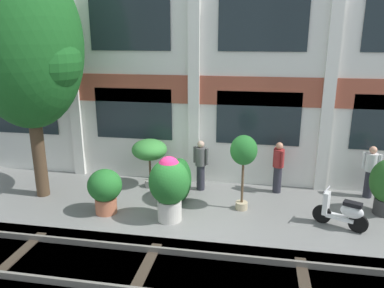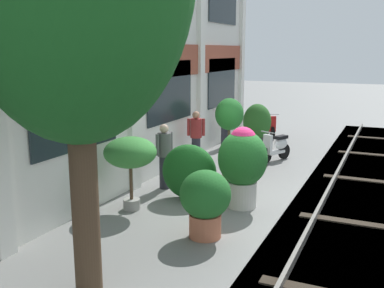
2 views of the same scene
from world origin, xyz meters
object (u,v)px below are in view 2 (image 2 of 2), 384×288
at_px(potted_plant_glazed_jar, 257,124).
at_px(resident_near_plants, 196,137).
at_px(potted_plant_stone_basin, 243,161).
at_px(potted_plant_fluted_column, 205,199).
at_px(resident_watching_tracks, 164,154).
at_px(scooter_near_curb, 269,126).
at_px(scooter_second_parked, 277,147).
at_px(potted_plant_tall_urn, 130,154).
at_px(potted_plant_terracotta_small, 229,118).
at_px(resident_by_doorway, 225,123).
at_px(topiary_hedge, 189,172).

height_order(potted_plant_glazed_jar, resident_near_plants, resident_near_plants).
distance_m(potted_plant_stone_basin, potted_plant_fluted_column, 1.87).
bearing_deg(potted_plant_glazed_jar, resident_watching_tracks, 171.28).
bearing_deg(scooter_near_curb, potted_plant_stone_basin, -18.36).
distance_m(potted_plant_glazed_jar, scooter_second_parked, 1.73).
xyz_separation_m(potted_plant_stone_basin, resident_near_plants, (2.90, 2.39, -0.16)).
distance_m(potted_plant_glazed_jar, resident_watching_tracks, 5.33).
bearing_deg(potted_plant_glazed_jar, potted_plant_stone_basin, -166.64).
xyz_separation_m(potted_plant_fluted_column, resident_watching_tracks, (2.34, 2.08, 0.15)).
bearing_deg(potted_plant_stone_basin, potted_plant_glazed_jar, 13.36).
bearing_deg(potted_plant_fluted_column, potted_plant_tall_urn, 71.07).
relative_size(potted_plant_fluted_column, scooter_second_parked, 0.98).
height_order(potted_plant_stone_basin, resident_watching_tracks, potted_plant_stone_basin).
relative_size(potted_plant_terracotta_small, resident_near_plants, 1.33).
bearing_deg(potted_plant_fluted_column, resident_watching_tracks, 41.62).
xyz_separation_m(potted_plant_fluted_column, resident_by_doorway, (7.46, 2.40, 0.15)).
bearing_deg(potted_plant_fluted_column, scooter_near_curb, 8.41).
distance_m(scooter_near_curb, resident_by_doorway, 2.85).
distance_m(potted_plant_terracotta_small, scooter_near_curb, 6.57).
xyz_separation_m(potted_plant_stone_basin, scooter_near_curb, (8.30, 1.60, -0.60)).
distance_m(potted_plant_stone_basin, scooter_near_curb, 8.47).
bearing_deg(topiary_hedge, scooter_near_curb, 2.22).
relative_size(potted_plant_tall_urn, topiary_hedge, 1.23).
height_order(scooter_near_curb, scooter_second_parked, same).
bearing_deg(potted_plant_stone_basin, scooter_second_parked, 4.36).
bearing_deg(scooter_second_parked, potted_plant_stone_basin, 28.99).
xyz_separation_m(potted_plant_stone_basin, resident_watching_tracks, (0.50, 2.18, -0.16)).
distance_m(potted_plant_tall_urn, resident_by_doorway, 6.79).
bearing_deg(resident_watching_tracks, potted_plant_tall_urn, -67.72).
height_order(scooter_near_curb, resident_watching_tracks, resident_watching_tracks).
relative_size(potted_plant_fluted_column, resident_near_plants, 0.78).
xyz_separation_m(potted_plant_terracotta_small, potted_plant_fluted_column, (-3.71, -0.89, -0.94)).
distance_m(scooter_second_parked, topiary_hedge, 4.56).
distance_m(potted_plant_terracotta_small, scooter_second_parked, 2.94).
height_order(potted_plant_terracotta_small, potted_plant_glazed_jar, potted_plant_terracotta_small).
xyz_separation_m(scooter_near_curb, resident_watching_tracks, (-7.79, 0.58, 0.43)).
height_order(potted_plant_stone_basin, potted_plant_glazed_jar, potted_plant_stone_basin).
distance_m(potted_plant_fluted_column, scooter_second_parked, 6.31).
bearing_deg(potted_plant_stone_basin, potted_plant_tall_urn, 118.48).
height_order(scooter_second_parked, resident_watching_tracks, resident_watching_tracks).
bearing_deg(topiary_hedge, potted_plant_fluted_column, -147.48).
relative_size(resident_by_doorway, resident_near_plants, 0.99).
distance_m(potted_plant_stone_basin, potted_plant_terracotta_small, 2.21).
bearing_deg(potted_plant_fluted_column, potted_plant_terracotta_small, 13.49).
distance_m(potted_plant_terracotta_small, potted_plant_glazed_jar, 4.00).
height_order(potted_plant_tall_urn, scooter_second_parked, potted_plant_tall_urn).
distance_m(potted_plant_stone_basin, scooter_second_parked, 4.51).
xyz_separation_m(potted_plant_terracotta_small, topiary_hedge, (-1.86, 0.29, -1.02)).
xyz_separation_m(potted_plant_tall_urn, potted_plant_fluted_column, (-0.69, -2.02, -0.50)).
height_order(potted_plant_tall_urn, resident_watching_tracks, resident_watching_tracks).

